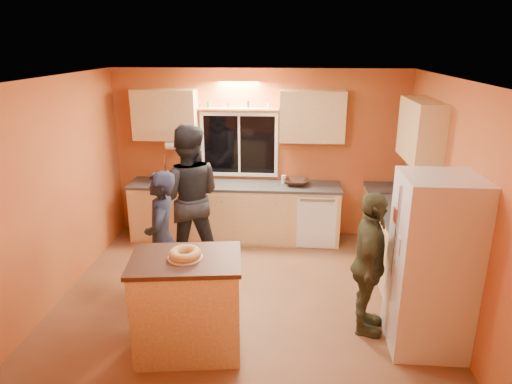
# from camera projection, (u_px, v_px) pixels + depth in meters

# --- Properties ---
(ground) EXTENTS (4.50, 4.50, 0.00)m
(ground) POSITION_uv_depth(u_px,v_px,m) (247.00, 295.00, 5.61)
(ground) COLOR brown
(ground) RESTS_ON ground
(room_shell) EXTENTS (4.54, 4.04, 2.61)m
(room_shell) POSITION_uv_depth(u_px,v_px,m) (259.00, 160.00, 5.48)
(room_shell) COLOR #B86D2F
(room_shell) RESTS_ON ground
(back_counter) EXTENTS (4.23, 0.62, 0.90)m
(back_counter) POSITION_uv_depth(u_px,v_px,m) (258.00, 212.00, 7.08)
(back_counter) COLOR tan
(back_counter) RESTS_ON ground
(right_counter) EXTENTS (0.62, 1.84, 0.90)m
(right_counter) POSITION_uv_depth(u_px,v_px,m) (403.00, 249.00, 5.80)
(right_counter) COLOR tan
(right_counter) RESTS_ON ground
(refrigerator) EXTENTS (0.72, 0.70, 1.80)m
(refrigerator) POSITION_uv_depth(u_px,v_px,m) (432.00, 265.00, 4.44)
(refrigerator) COLOR silver
(refrigerator) RESTS_ON ground
(island) EXTENTS (1.13, 0.85, 1.02)m
(island) POSITION_uv_depth(u_px,v_px,m) (188.00, 304.00, 4.47)
(island) COLOR tan
(island) RESTS_ON ground
(bundt_pastry) EXTENTS (0.31, 0.31, 0.09)m
(bundt_pastry) POSITION_uv_depth(u_px,v_px,m) (185.00, 254.00, 4.30)
(bundt_pastry) COLOR tan
(bundt_pastry) RESTS_ON island
(person_left) EXTENTS (0.44, 0.62, 1.61)m
(person_left) POSITION_uv_depth(u_px,v_px,m) (162.00, 239.00, 5.26)
(person_left) COLOR black
(person_left) RESTS_ON ground
(person_center) EXTENTS (1.05, 0.87, 1.96)m
(person_center) POSITION_uv_depth(u_px,v_px,m) (188.00, 197.00, 6.12)
(person_center) COLOR black
(person_center) RESTS_ON ground
(person_right) EXTENTS (0.53, 0.97, 1.56)m
(person_right) POSITION_uv_depth(u_px,v_px,m) (369.00, 264.00, 4.70)
(person_right) COLOR #2F3220
(person_right) RESTS_ON ground
(mixing_bowl) EXTENTS (0.40, 0.40, 0.09)m
(mixing_bowl) POSITION_uv_depth(u_px,v_px,m) (297.00, 182.00, 6.91)
(mixing_bowl) COLOR black
(mixing_bowl) RESTS_ON back_counter
(utensil_crock) EXTENTS (0.14, 0.14, 0.17)m
(utensil_crock) POSITION_uv_depth(u_px,v_px,m) (165.00, 176.00, 7.05)
(utensil_crock) COLOR beige
(utensil_crock) RESTS_ON back_counter
(potted_plant) EXTENTS (0.25, 0.21, 0.27)m
(potted_plant) POSITION_uv_depth(u_px,v_px,m) (421.00, 219.00, 5.21)
(potted_plant) COLOR gray
(potted_plant) RESTS_ON right_counter
(red_box) EXTENTS (0.17, 0.14, 0.07)m
(red_box) POSITION_uv_depth(u_px,v_px,m) (407.00, 207.00, 5.89)
(red_box) COLOR #B5361B
(red_box) RESTS_ON right_counter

